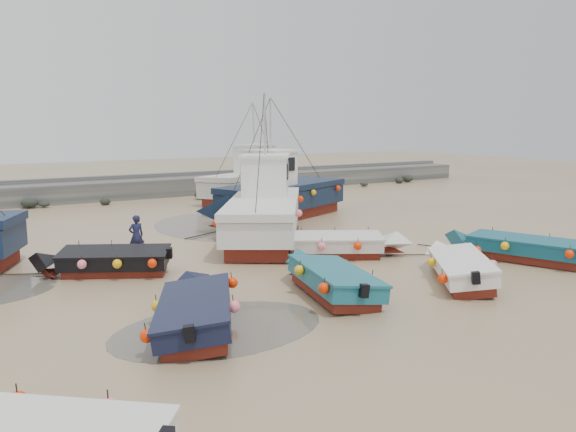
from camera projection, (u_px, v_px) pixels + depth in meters
name	position (u px, v px, depth m)	size (l,w,h in m)	color
ground	(274.00, 278.00, 18.32)	(120.00, 120.00, 0.00)	tan
seawall	(112.00, 190.00, 36.89)	(60.00, 4.92, 1.50)	slate
puddle_a	(219.00, 328.00, 13.87)	(5.45, 5.45, 0.01)	#585246
puddle_b	(331.00, 240.00, 24.19)	(3.30, 3.30, 0.01)	#585246
puddle_d	(226.00, 225.00, 27.67)	(6.80, 6.80, 0.01)	#585246
dinghy_1	(199.00, 305.00, 13.92)	(3.44, 5.91, 1.43)	maroon
dinghy_2	(328.00, 275.00, 16.64)	(2.75, 5.94, 1.43)	maroon
dinghy_3	(461.00, 264.00, 18.00)	(4.09, 5.29, 1.43)	maroon
dinghy_4	(104.00, 258.00, 18.69)	(5.44, 3.34, 1.43)	maroon
dinghy_5	(347.00, 242.00, 21.19)	(5.23, 3.47, 1.43)	maroon
dinghy_6	(517.00, 245.00, 20.77)	(3.46, 6.19, 1.43)	maroon
cabin_boat_1	(265.00, 210.00, 24.24)	(7.39, 10.29, 6.22)	maroon
cabin_boat_2	(276.00, 195.00, 29.15)	(10.75, 6.18, 6.22)	maroon
cabin_boat_3	(254.00, 181.00, 35.69)	(9.32, 5.88, 6.22)	maroon
person	(137.00, 256.00, 21.29)	(0.58, 0.38, 1.59)	#181939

